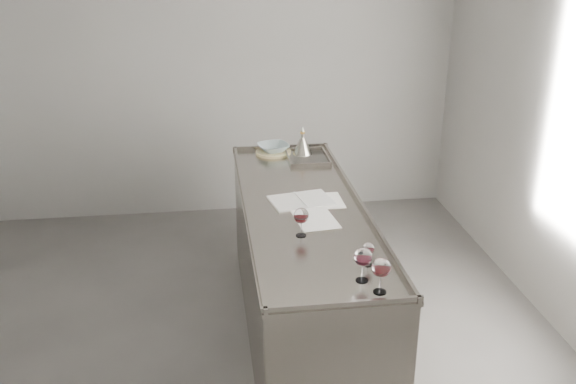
{
  "coord_description": "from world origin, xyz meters",
  "views": [
    {
      "loc": [
        -0.1,
        -3.4,
        2.56
      ],
      "look_at": [
        0.41,
        0.37,
        1.02
      ],
      "focal_mm": 40.0,
      "sensor_mm": 36.0,
      "label": 1
    }
  ],
  "objects": [
    {
      "name": "room_shell",
      "position": [
        0.0,
        0.0,
        1.4
      ],
      "size": [
        4.54,
        5.04,
        2.84
      ],
      "color": "#4F4C4A",
      "rests_on": "ground"
    },
    {
      "name": "wine_glass_left",
      "position": [
        0.42,
        -0.11,
        1.06
      ],
      "size": [
        0.09,
        0.09,
        0.17
      ],
      "rotation": [
        0.0,
        0.0,
        -0.06
      ],
      "color": "white",
      "rests_on": "counter"
    },
    {
      "name": "wine_glass_middle",
      "position": [
        0.65,
        -0.66,
        1.07
      ],
      "size": [
        0.09,
        0.09,
        0.18
      ],
      "rotation": [
        0.0,
        0.0,
        0.43
      ],
      "color": "white",
      "rests_on": "counter"
    },
    {
      "name": "loose_paper_under",
      "position": [
        0.54,
        0.1,
        0.94
      ],
      "size": [
        0.27,
        0.36,
        0.0
      ],
      "primitive_type": "cube",
      "rotation": [
        0.0,
        0.0,
        0.12
      ],
      "color": "white",
      "rests_on": "counter"
    },
    {
      "name": "wine_glass_small",
      "position": [
        0.71,
        -0.51,
        1.03
      ],
      "size": [
        0.06,
        0.06,
        0.13
      ],
      "rotation": [
        0.0,
        0.0,
        -0.06
      ],
      "color": "white",
      "rests_on": "counter"
    },
    {
      "name": "loose_paper_top",
      "position": [
        0.67,
        0.38,
        0.94
      ],
      "size": [
        0.19,
        0.28,
        0.0
      ],
      "primitive_type": "cube",
      "rotation": [
        0.0,
        0.0,
        0.01
      ],
      "color": "white",
      "rests_on": "counter"
    },
    {
      "name": "notebook",
      "position": [
        0.5,
        0.39,
        0.95
      ],
      "size": [
        0.43,
        0.34,
        0.02
      ],
      "rotation": [
        0.0,
        0.0,
        0.19
      ],
      "color": "white",
      "rests_on": "counter"
    },
    {
      "name": "counter",
      "position": [
        0.5,
        0.3,
        0.47
      ],
      "size": [
        0.77,
        2.42,
        0.97
      ],
      "color": "gray",
      "rests_on": "ground"
    },
    {
      "name": "wine_funnel",
      "position": [
        0.65,
        1.34,
        1.01
      ],
      "size": [
        0.16,
        0.16,
        0.23
      ],
      "rotation": [
        0.0,
        0.0,
        -0.19
      ],
      "color": "gray",
      "rests_on": "counter"
    },
    {
      "name": "ceramic_bowl",
      "position": [
        0.43,
        1.38,
        0.99
      ],
      "size": [
        0.29,
        0.29,
        0.06
      ],
      "primitive_type": "imported",
      "rotation": [
        0.0,
        0.0,
        0.28
      ],
      "color": "#98AEB1",
      "rests_on": "trivet"
    },
    {
      "name": "trivet",
      "position": [
        0.43,
        1.38,
        0.95
      ],
      "size": [
        0.31,
        0.31,
        0.02
      ],
      "primitive_type": "cylinder",
      "rotation": [
        0.0,
        0.0,
        0.1
      ],
      "color": "beige",
      "rests_on": "counter"
    },
    {
      "name": "wine_glass_right",
      "position": [
        0.7,
        -0.78,
        1.07
      ],
      "size": [
        0.09,
        0.09,
        0.18
      ],
      "rotation": [
        0.0,
        0.0,
        -0.38
      ],
      "color": "white",
      "rests_on": "counter"
    }
  ]
}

